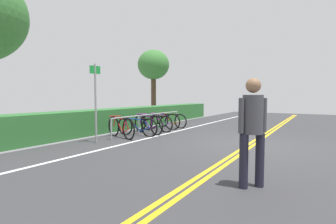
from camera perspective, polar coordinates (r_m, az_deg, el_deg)
ground_plane at (r=8.24m, az=17.95°, el=-6.98°), size 30.62×10.25×0.05m
centre_line_yellow_inner at (r=8.22m, az=18.50°, el=-6.83°), size 27.55×0.10×0.00m
centre_line_yellow_outer at (r=8.25m, az=17.41°, el=-6.76°), size 27.55×0.10×0.00m
bike_lane_stripe_white at (r=9.54m, az=-1.97°, el=-5.20°), size 27.55×0.12×0.00m
bike_rack at (r=10.42m, az=-4.02°, el=-1.43°), size 4.47×0.05×0.73m
bicycle_0 at (r=9.20m, az=-10.37°, el=-3.32°), size 0.66×1.70×0.77m
bicycle_1 at (r=9.56m, az=-6.86°, el=-3.21°), size 0.46×1.78×0.71m
bicycle_2 at (r=10.09m, az=-4.44°, el=-2.64°), size 0.68×1.76×0.78m
bicycle_3 at (r=10.68m, az=-2.66°, el=-2.44°), size 0.46×1.76×0.72m
bicycle_4 at (r=11.32m, az=-1.46°, el=-2.05°), size 0.53×1.71×0.74m
bicycle_5 at (r=11.94m, az=0.75°, el=-1.86°), size 0.46×1.71×0.69m
pedestrian at (r=4.30m, az=18.16°, el=-2.68°), size 0.37×0.37×1.75m
sign_post_near at (r=8.30m, az=-15.71°, el=3.43°), size 0.36×0.09×2.44m
hedge_backdrop at (r=12.65m, az=-6.49°, el=-0.97°), size 13.42×1.06×0.91m
tree_mid at (r=17.35m, az=-3.23°, el=10.16°), size 2.08×2.08×4.47m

